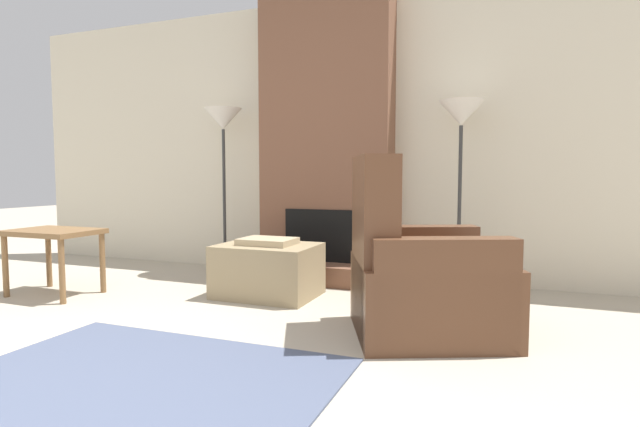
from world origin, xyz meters
The scene contains 8 objects.
wall_back centered at (0.00, 3.35, 1.30)m, with size 7.11×0.06×2.60m, color beige.
fireplace centered at (0.00, 3.14, 1.22)m, with size 1.23×0.59×2.60m.
ottoman centered at (-0.17, 2.30, 0.21)m, with size 0.76×0.57×0.46m.
armchair centered at (1.10, 1.77, 0.32)m, with size 1.10×1.06×1.07m.
side_table centered at (-1.78, 1.73, 0.45)m, with size 0.67×0.47×0.53m.
floor_lamp_left centered at (-1.01, 3.02, 1.42)m, with size 0.36×0.36×1.60m.
floor_lamp_right centered at (1.22, 3.02, 1.38)m, with size 0.36×0.36×1.56m.
area_rug centered at (0.03, 0.51, 0.01)m, with size 1.79×1.45×0.01m, color #4C5670.
Camera 1 is at (1.61, -1.18, 0.95)m, focal length 28.00 mm.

